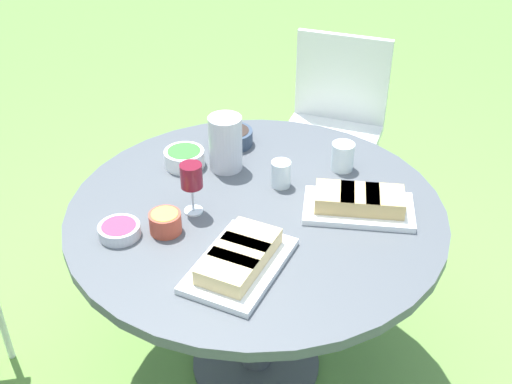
{
  "coord_description": "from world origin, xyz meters",
  "views": [
    {
      "loc": [
        -1.22,
        1.13,
        1.91
      ],
      "look_at": [
        0.0,
        0.0,
        0.79
      ],
      "focal_mm": 45.0,
      "sensor_mm": 36.0,
      "label": 1
    }
  ],
  "objects_px": {
    "dining_table": "(256,235)",
    "handbag": "(146,200)",
    "chair_near_left": "(334,118)",
    "water_pitcher": "(225,143)",
    "wine_glass": "(191,178)"
  },
  "relations": [
    {
      "from": "dining_table",
      "to": "handbag",
      "type": "bearing_deg",
      "value": -12.26
    },
    {
      "from": "chair_near_left",
      "to": "water_pitcher",
      "type": "bearing_deg",
      "value": 105.77
    },
    {
      "from": "dining_table",
      "to": "wine_glass",
      "type": "distance_m",
      "value": 0.31
    },
    {
      "from": "dining_table",
      "to": "wine_glass",
      "type": "height_order",
      "value": "wine_glass"
    },
    {
      "from": "wine_glass",
      "to": "handbag",
      "type": "relative_size",
      "value": 0.47
    },
    {
      "from": "water_pitcher",
      "to": "wine_glass",
      "type": "distance_m",
      "value": 0.28
    },
    {
      "from": "chair_near_left",
      "to": "water_pitcher",
      "type": "distance_m",
      "value": 0.95
    },
    {
      "from": "dining_table",
      "to": "wine_glass",
      "type": "bearing_deg",
      "value": 53.29
    },
    {
      "from": "water_pitcher",
      "to": "chair_near_left",
      "type": "bearing_deg",
      "value": -74.23
    },
    {
      "from": "water_pitcher",
      "to": "handbag",
      "type": "distance_m",
      "value": 1.06
    },
    {
      "from": "chair_near_left",
      "to": "dining_table",
      "type": "bearing_deg",
      "value": 117.35
    },
    {
      "from": "handbag",
      "to": "water_pitcher",
      "type": "bearing_deg",
      "value": 170.15
    },
    {
      "from": "chair_near_left",
      "to": "water_pitcher",
      "type": "xyz_separation_m",
      "value": [
        -0.24,
        0.87,
        0.3
      ]
    },
    {
      "from": "dining_table",
      "to": "water_pitcher",
      "type": "height_order",
      "value": "water_pitcher"
    },
    {
      "from": "water_pitcher",
      "to": "wine_glass",
      "type": "xyz_separation_m",
      "value": [
        -0.13,
        0.25,
        0.03
      ]
    }
  ]
}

